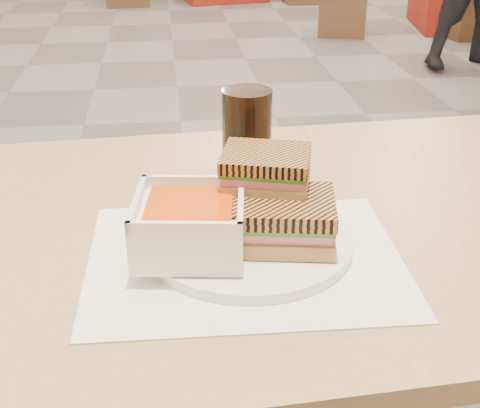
{
  "coord_description": "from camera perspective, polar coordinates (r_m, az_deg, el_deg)",
  "views": [
    {
      "loc": [
        -0.07,
        -2.7,
        1.17
      ],
      "look_at": [
        0.01,
        -2.0,
        0.82
      ],
      "focal_mm": 49.62,
      "sensor_mm": 36.0,
      "label": 1
    }
  ],
  "objects": [
    {
      "name": "main_table",
      "position": [
        0.95,
        -3.42,
        -7.77
      ],
      "size": [
        1.24,
        0.77,
        0.75
      ],
      "color": "#A38455",
      "rests_on": "ground"
    },
    {
      "name": "plate",
      "position": [
        0.83,
        0.77,
        -3.26
      ],
      "size": [
        0.26,
        0.26,
        0.01
      ],
      "color": "white",
      "rests_on": "tray_liner"
    },
    {
      "name": "panini_lower",
      "position": [
        0.81,
        3.66,
        -1.32
      ],
      "size": [
        0.14,
        0.12,
        0.06
      ],
      "color": "#A9764B",
      "rests_on": "plate"
    },
    {
      "name": "bg_chair_1l",
      "position": [
        5.54,
        8.84,
        16.31
      ],
      "size": [
        0.45,
        0.45,
        0.41
      ],
      "color": "brown",
      "rests_on": "ground"
    },
    {
      "name": "soup_bowl",
      "position": [
        0.79,
        -4.34,
        -1.91
      ],
      "size": [
        0.14,
        0.14,
        0.07
      ],
      "color": "white",
      "rests_on": "plate"
    },
    {
      "name": "tray_liner",
      "position": [
        0.81,
        0.44,
        -4.74
      ],
      "size": [
        0.39,
        0.31,
        0.0
      ],
      "color": "white",
      "rests_on": "main_table"
    },
    {
      "name": "cola_glass",
      "position": [
        0.96,
        0.59,
        5.42
      ],
      "size": [
        0.07,
        0.07,
        0.15
      ],
      "color": "black",
      "rests_on": "main_table"
    },
    {
      "name": "panini_upper",
      "position": [
        0.83,
        2.23,
        2.95
      ],
      "size": [
        0.13,
        0.11,
        0.05
      ],
      "color": "#A9764B",
      "rests_on": "panini_lower"
    },
    {
      "name": "bg_chair_1r",
      "position": [
        5.72,
        19.23,
        15.75
      ],
      "size": [
        0.47,
        0.47,
        0.46
      ],
      "color": "brown",
      "rests_on": "ground"
    }
  ]
}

